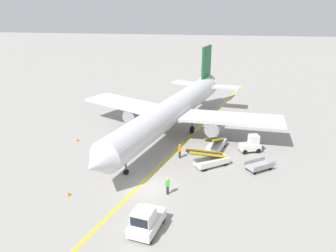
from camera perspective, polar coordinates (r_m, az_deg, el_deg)
ground_plane at (r=32.59m, az=-3.45°, el=-10.49°), size 300.00×300.00×0.00m
taxi_line_yellow at (r=36.79m, az=-1.15°, el=-6.55°), size 22.96×76.80×0.01m
airliner at (r=43.54m, az=0.84°, el=2.75°), size 27.78×34.66×10.10m
pushback_tug at (r=26.65m, az=-3.82°, el=-15.90°), size 2.61×3.92×2.20m
baggage_tug_near_wing at (r=40.53m, az=14.07°, el=-3.08°), size 2.69×2.01×2.10m
belt_loader_forward_hold at (r=36.31m, az=7.35°, el=-5.76°), size 4.81×3.90×2.59m
belt_loader_aft_hold at (r=40.12m, az=8.21°, el=-3.13°), size 2.66×5.15×2.59m
baggage_cart_loaded at (r=36.71m, az=15.36°, el=-6.61°), size 3.55×2.88×0.94m
ground_crew_marshaller at (r=37.79m, az=2.03°, el=-4.25°), size 0.36×0.24×1.70m
ground_crew_wing_walker at (r=31.09m, az=-0.07°, el=-10.16°), size 0.36×0.24×1.70m
safety_cone_nose_left at (r=44.02m, az=-15.28°, el=-2.25°), size 0.36×0.36×0.44m
safety_cone_nose_right at (r=32.56m, az=-16.66°, el=-11.01°), size 0.36×0.36×0.44m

